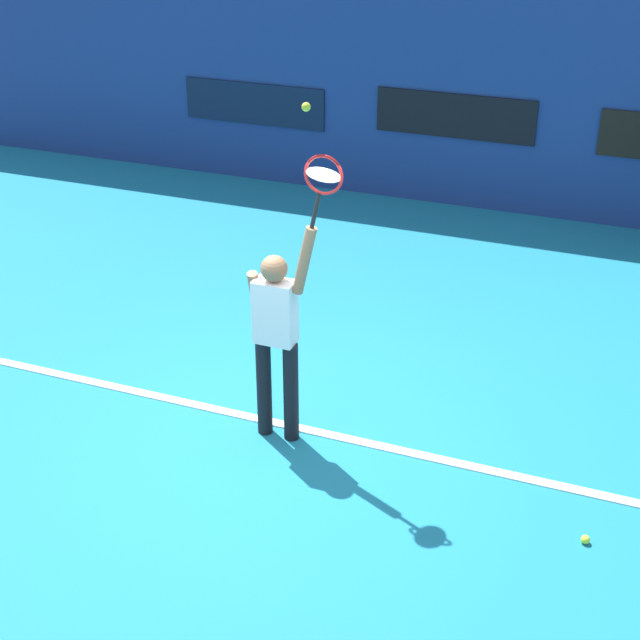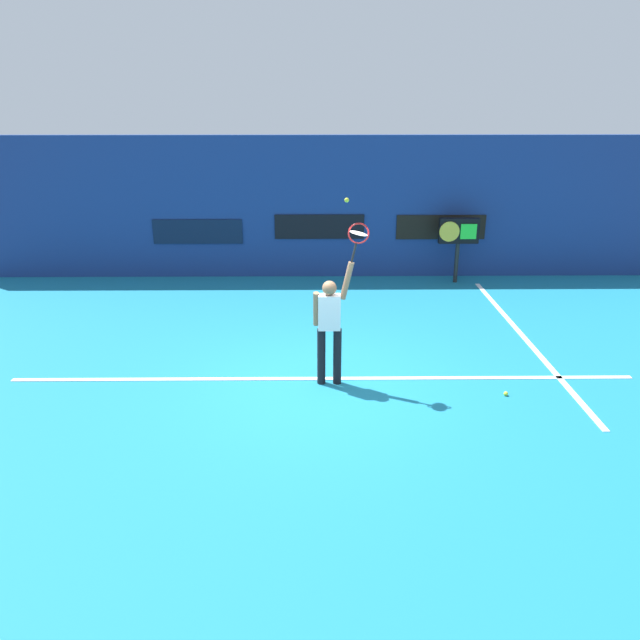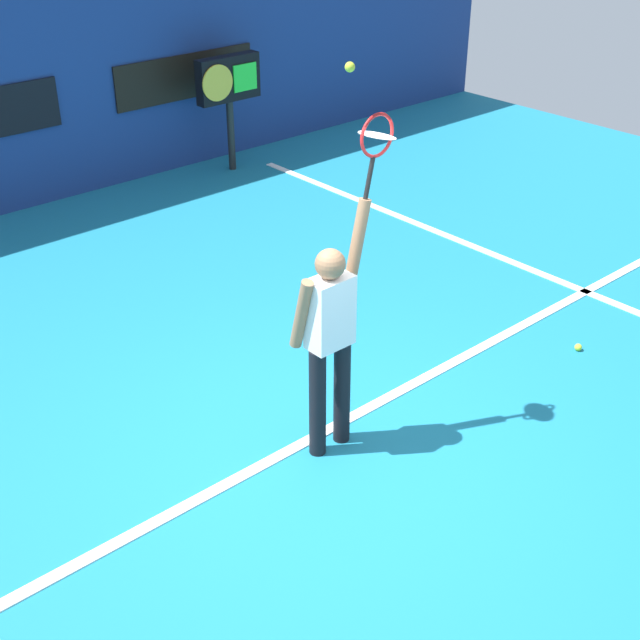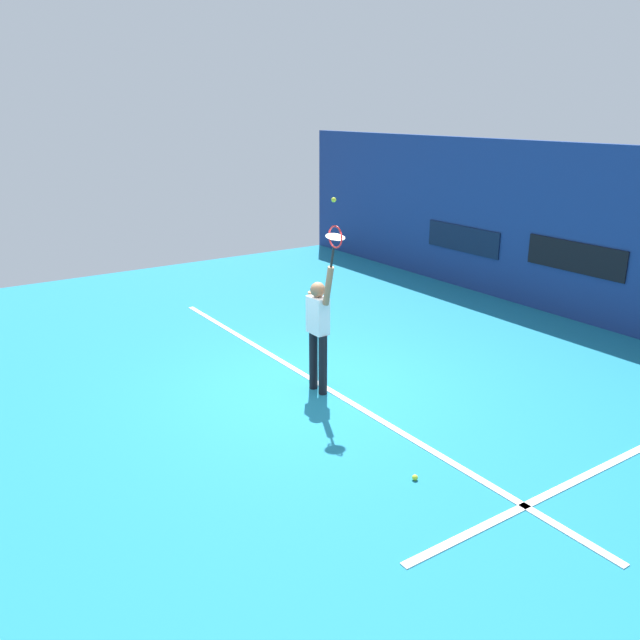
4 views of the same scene
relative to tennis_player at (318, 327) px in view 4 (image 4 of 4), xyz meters
name	(u,v)px [view 4 (image 4 of 4)]	position (x,y,z in m)	size (l,w,h in m)	color
ground_plane	(311,389)	(-0.10, -0.07, -1.01)	(18.00, 18.00, 0.00)	teal
back_wall	(581,234)	(-0.10, 6.27, 0.71)	(18.00, 0.20, 3.44)	navy
sponsor_banner_center	(575,257)	(-0.10, 6.15, 0.26)	(2.20, 0.03, 0.60)	black
sponsor_banner_portside	(463,239)	(-3.10, 6.15, 0.14)	(2.20, 0.03, 0.60)	#0C1933
court_baseline	(323,386)	(-0.10, 0.15, -1.00)	(10.00, 0.10, 0.01)	white
court_sideline	(622,458)	(3.73, 1.93, -1.00)	(0.10, 7.00, 0.01)	white
tennis_player	(318,327)	(0.00, 0.00, 0.00)	(0.61, 0.31, 1.99)	black
tennis_racket	(335,239)	(0.41, 0.00, 1.37)	(0.37, 0.27, 0.63)	black
tennis_ball	(334,200)	(0.24, 0.09, 1.87)	(0.07, 0.07, 0.07)	#CCE033
spare_ball	(415,477)	(2.68, -0.47, -0.98)	(0.07, 0.07, 0.07)	#CCE033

